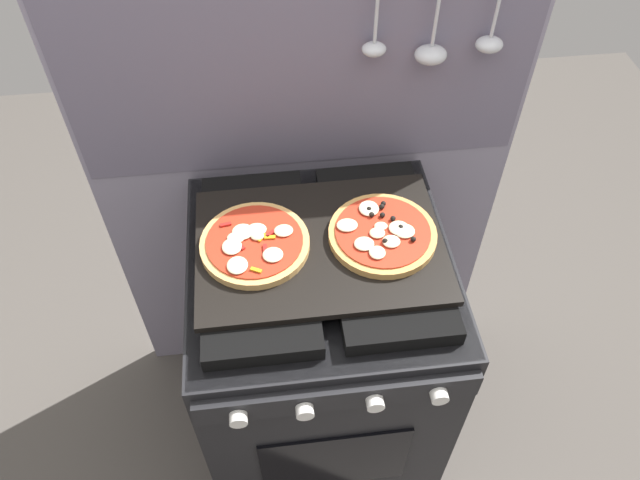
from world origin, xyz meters
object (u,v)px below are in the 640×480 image
object	(u,v)px
baking_tray	(320,245)
stove	(320,354)
pizza_right	(382,234)
pizza_left	(255,243)

from	to	relation	value
baking_tray	stove	bearing A→B (deg)	-90.00
baking_tray	pizza_right	world-z (taller)	pizza_right
stove	pizza_left	distance (m)	0.50
stove	pizza_left	xyz separation A→B (m)	(-0.14, 0.01, 0.48)
pizza_left	pizza_right	world-z (taller)	pizza_right
baking_tray	pizza_left	distance (m)	0.14
stove	pizza_right	xyz separation A→B (m)	(0.14, 0.00, 0.48)
pizza_left	pizza_right	size ratio (longest dim) A/B	1.00
stove	pizza_right	world-z (taller)	pizza_right
baking_tray	pizza_left	size ratio (longest dim) A/B	2.28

